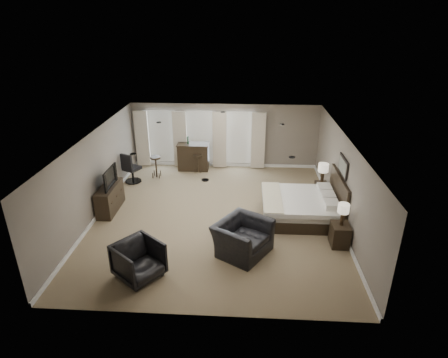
# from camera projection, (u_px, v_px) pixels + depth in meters

# --- Properties ---
(room) EXTENTS (7.60, 8.60, 2.64)m
(room) POSITION_uv_depth(u_px,v_px,m) (217.00, 178.00, 11.25)
(room) COLOR #7E6C50
(room) RESTS_ON ground
(window_bay) EXTENTS (5.25, 0.20, 2.30)m
(window_bay) POSITION_uv_depth(u_px,v_px,m) (200.00, 139.00, 15.09)
(window_bay) COLOR silver
(window_bay) RESTS_ON room
(bed) EXTENTS (2.24, 2.13, 1.42)m
(bed) POSITION_uv_depth(u_px,v_px,m) (301.00, 197.00, 11.40)
(bed) COLOR silver
(bed) RESTS_ON ground
(nightstand_near) EXTENTS (0.47, 0.58, 0.63)m
(nightstand_near) POSITION_uv_depth(u_px,v_px,m) (340.00, 235.00, 10.18)
(nightstand_near) COLOR black
(nightstand_near) RESTS_ON ground
(nightstand_far) EXTENTS (0.41, 0.50, 0.54)m
(nightstand_far) POSITION_uv_depth(u_px,v_px,m) (321.00, 190.00, 12.85)
(nightstand_far) COLOR black
(nightstand_far) RESTS_ON ground
(lamp_near) EXTENTS (0.30, 0.30, 0.63)m
(lamp_near) POSITION_uv_depth(u_px,v_px,m) (343.00, 215.00, 9.93)
(lamp_near) COLOR beige
(lamp_near) RESTS_ON nightstand_near
(lamp_far) EXTENTS (0.34, 0.34, 0.71)m
(lamp_far) POSITION_uv_depth(u_px,v_px,m) (323.00, 174.00, 12.59)
(lamp_far) COLOR beige
(lamp_far) RESTS_ON nightstand_far
(wall_art) EXTENTS (0.04, 0.96, 0.56)m
(wall_art) POSITION_uv_depth(u_px,v_px,m) (343.00, 166.00, 10.91)
(wall_art) COLOR slate
(wall_art) RESTS_ON room
(dresser) EXTENTS (0.47, 1.46, 0.85)m
(dresser) POSITION_uv_depth(u_px,v_px,m) (110.00, 198.00, 11.96)
(dresser) COLOR black
(dresser) RESTS_ON ground
(tv) EXTENTS (0.62, 1.07, 0.14)m
(tv) POSITION_uv_depth(u_px,v_px,m) (108.00, 184.00, 11.76)
(tv) COLOR black
(tv) RESTS_ON dresser
(armchair_near) EXTENTS (1.49, 1.64, 1.20)m
(armchair_near) POSITION_uv_depth(u_px,v_px,m) (243.00, 233.00, 9.76)
(armchair_near) COLOR black
(armchair_near) RESTS_ON ground
(armchair_far) EXTENTS (1.34, 1.35, 1.02)m
(armchair_far) POSITION_uv_depth(u_px,v_px,m) (139.00, 259.00, 8.87)
(armchair_far) COLOR black
(armchair_far) RESTS_ON ground
(bar_counter) EXTENTS (1.27, 0.66, 1.10)m
(bar_counter) POSITION_uv_depth(u_px,v_px,m) (194.00, 156.00, 15.09)
(bar_counter) COLOR black
(bar_counter) RESTS_ON ground
(bar_stool_left) EXTENTS (0.42, 0.42, 0.84)m
(bar_stool_left) POSITION_uv_depth(u_px,v_px,m) (156.00, 167.00, 14.41)
(bar_stool_left) COLOR black
(bar_stool_left) RESTS_ON ground
(bar_stool_right) EXTENTS (0.47, 0.47, 0.74)m
(bar_stool_right) POSITION_uv_depth(u_px,v_px,m) (198.00, 163.00, 14.88)
(bar_stool_right) COLOR black
(bar_stool_right) RESTS_ON ground
(desk_chair) EXTENTS (0.80, 0.80, 1.18)m
(desk_chair) POSITION_uv_depth(u_px,v_px,m) (132.00, 167.00, 13.92)
(desk_chair) COLOR black
(desk_chair) RESTS_ON ground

